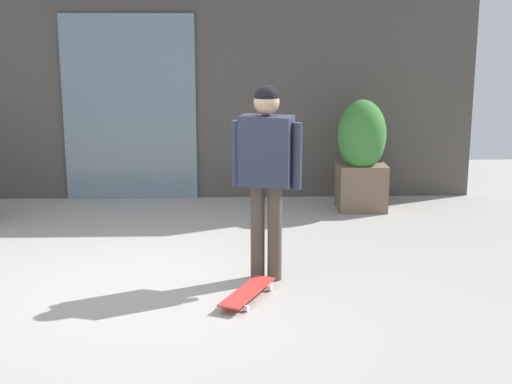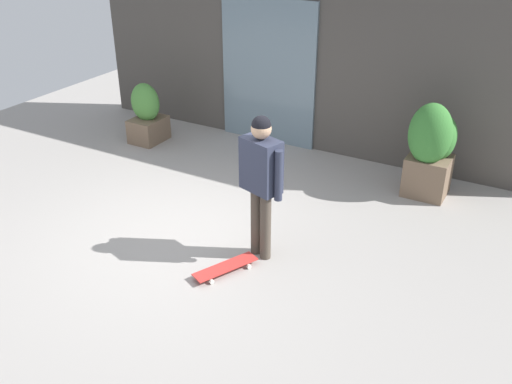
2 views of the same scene
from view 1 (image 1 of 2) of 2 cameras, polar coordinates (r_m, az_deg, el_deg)
name	(u,v)px [view 1 (image 1 of 2)]	position (r m, az deg, el deg)	size (l,w,h in m)	color
ground_plane	(150,283)	(6.67, -8.38, -7.10)	(12.00, 12.00, 0.00)	#9E9993
building_facade	(172,57)	(9.72, -6.60, 10.53)	(7.93, 0.31, 3.78)	#4C4742
skateboarder	(266,162)	(6.43, 0.82, 2.41)	(0.61, 0.38, 1.77)	#4C4238
skateboard	(247,292)	(6.21, -0.68, -7.88)	(0.51, 0.80, 0.08)	red
planter_box_right	(363,153)	(9.12, 8.43, 3.08)	(0.63, 0.72, 1.39)	brown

